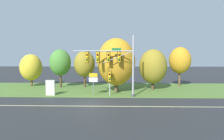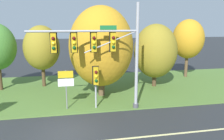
{
  "view_description": "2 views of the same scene",
  "coord_description": "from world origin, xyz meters",
  "px_view_note": "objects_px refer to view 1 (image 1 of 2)",
  "views": [
    {
      "loc": [
        2.92,
        -17.99,
        4.71
      ],
      "look_at": [
        2.31,
        4.68,
        3.17
      ],
      "focal_mm": 28.0,
      "sensor_mm": 36.0,
      "label": 1
    },
    {
      "loc": [
        0.42,
        -11.49,
        6.02
      ],
      "look_at": [
        3.43,
        4.25,
        2.6
      ],
      "focal_mm": 35.0,
      "sensor_mm": 36.0,
      "label": 2
    }
  ],
  "objects_px": {
    "info_kiosk": "(50,88)",
    "tree_left_of_mast": "(60,63)",
    "tree_nearest_road": "(31,67)",
    "tree_right_far": "(180,60)",
    "pedestrian_signal_near_kerb": "(110,78)",
    "traffic_signal_mast": "(113,60)",
    "tree_tall_centre": "(153,66)",
    "tree_mid_verge": "(116,62)",
    "route_sign_post": "(93,80)",
    "tree_behind_signpost": "(85,64)"
  },
  "relations": [
    {
      "from": "tree_nearest_road",
      "to": "info_kiosk",
      "type": "xyz_separation_m",
      "value": [
        5.81,
        -6.97,
        -2.14
      ]
    },
    {
      "from": "tree_left_of_mast",
      "to": "info_kiosk",
      "type": "relative_size",
      "value": 3.15
    },
    {
      "from": "tree_tall_centre",
      "to": "tree_mid_verge",
      "type": "bearing_deg",
      "value": -161.73
    },
    {
      "from": "tree_right_far",
      "to": "tree_left_of_mast",
      "type": "bearing_deg",
      "value": -175.53
    },
    {
      "from": "traffic_signal_mast",
      "to": "pedestrian_signal_near_kerb",
      "type": "height_order",
      "value": "traffic_signal_mast"
    },
    {
      "from": "tree_mid_verge",
      "to": "tree_right_far",
      "type": "distance_m",
      "value": 11.38
    },
    {
      "from": "pedestrian_signal_near_kerb",
      "to": "tree_tall_centre",
      "type": "xyz_separation_m",
      "value": [
        6.19,
        4.69,
        1.17
      ]
    },
    {
      "from": "pedestrian_signal_near_kerb",
      "to": "tree_nearest_road",
      "type": "xyz_separation_m",
      "value": [
        -13.17,
        7.11,
        0.87
      ]
    },
    {
      "from": "tree_mid_verge",
      "to": "tree_tall_centre",
      "type": "xyz_separation_m",
      "value": [
        5.39,
        1.78,
        -0.71
      ]
    },
    {
      "from": "tree_mid_verge",
      "to": "tree_right_far",
      "type": "xyz_separation_m",
      "value": [
        10.35,
        4.73,
        0.14
      ]
    },
    {
      "from": "route_sign_post",
      "to": "tree_mid_verge",
      "type": "xyz_separation_m",
      "value": [
        2.84,
        2.62,
        2.17
      ]
    },
    {
      "from": "route_sign_post",
      "to": "tree_left_of_mast",
      "type": "height_order",
      "value": "tree_left_of_mast"
    },
    {
      "from": "tree_mid_verge",
      "to": "tree_right_far",
      "type": "height_order",
      "value": "tree_mid_verge"
    },
    {
      "from": "pedestrian_signal_near_kerb",
      "to": "tree_right_far",
      "type": "bearing_deg",
      "value": 34.44
    },
    {
      "from": "traffic_signal_mast",
      "to": "tree_nearest_road",
      "type": "xyz_separation_m",
      "value": [
        -13.59,
        7.46,
        -1.25
      ]
    },
    {
      "from": "tree_nearest_road",
      "to": "tree_behind_signpost",
      "type": "height_order",
      "value": "tree_behind_signpost"
    },
    {
      "from": "tree_behind_signpost",
      "to": "tree_tall_centre",
      "type": "xyz_separation_m",
      "value": [
        10.47,
        -1.96,
        -0.31
      ]
    },
    {
      "from": "pedestrian_signal_near_kerb",
      "to": "tree_tall_centre",
      "type": "height_order",
      "value": "tree_tall_centre"
    },
    {
      "from": "tree_nearest_road",
      "to": "tree_mid_verge",
      "type": "relative_size",
      "value": 0.72
    },
    {
      "from": "route_sign_post",
      "to": "tree_nearest_road",
      "type": "bearing_deg",
      "value": 148.51
    },
    {
      "from": "route_sign_post",
      "to": "tree_mid_verge",
      "type": "distance_m",
      "value": 4.43
    },
    {
      "from": "tree_tall_centre",
      "to": "tree_right_far",
      "type": "xyz_separation_m",
      "value": [
        4.96,
        2.95,
        0.85
      ]
    },
    {
      "from": "traffic_signal_mast",
      "to": "info_kiosk",
      "type": "bearing_deg",
      "value": 176.37
    },
    {
      "from": "tree_right_far",
      "to": "tree_nearest_road",
      "type": "bearing_deg",
      "value": -178.75
    },
    {
      "from": "pedestrian_signal_near_kerb",
      "to": "route_sign_post",
      "type": "xyz_separation_m",
      "value": [
        -2.04,
        0.29,
        -0.29
      ]
    },
    {
      "from": "pedestrian_signal_near_kerb",
      "to": "route_sign_post",
      "type": "height_order",
      "value": "pedestrian_signal_near_kerb"
    },
    {
      "from": "traffic_signal_mast",
      "to": "pedestrian_signal_near_kerb",
      "type": "distance_m",
      "value": 2.19
    },
    {
      "from": "traffic_signal_mast",
      "to": "tree_left_of_mast",
      "type": "bearing_deg",
      "value": 142.39
    },
    {
      "from": "tree_mid_verge",
      "to": "info_kiosk",
      "type": "distance_m",
      "value": 9.17
    },
    {
      "from": "tree_left_of_mast",
      "to": "tree_behind_signpost",
      "type": "relative_size",
      "value": 1.03
    },
    {
      "from": "route_sign_post",
      "to": "tree_behind_signpost",
      "type": "height_order",
      "value": "tree_behind_signpost"
    },
    {
      "from": "route_sign_post",
      "to": "traffic_signal_mast",
      "type": "bearing_deg",
      "value": -14.63
    },
    {
      "from": "tree_right_far",
      "to": "pedestrian_signal_near_kerb",
      "type": "bearing_deg",
      "value": -145.56
    },
    {
      "from": "tree_behind_signpost",
      "to": "tree_tall_centre",
      "type": "bearing_deg",
      "value": -10.58
    },
    {
      "from": "tree_nearest_road",
      "to": "tree_behind_signpost",
      "type": "xyz_separation_m",
      "value": [
        8.9,
        -0.47,
        0.61
      ]
    },
    {
      "from": "tree_mid_verge",
      "to": "info_kiosk",
      "type": "height_order",
      "value": "tree_mid_verge"
    },
    {
      "from": "pedestrian_signal_near_kerb",
      "to": "tree_behind_signpost",
      "type": "height_order",
      "value": "tree_behind_signpost"
    },
    {
      "from": "route_sign_post",
      "to": "tree_behind_signpost",
      "type": "relative_size",
      "value": 0.48
    },
    {
      "from": "pedestrian_signal_near_kerb",
      "to": "tree_mid_verge",
      "type": "bearing_deg",
      "value": 74.73
    },
    {
      "from": "tree_nearest_road",
      "to": "tree_tall_centre",
      "type": "bearing_deg",
      "value": -7.13
    },
    {
      "from": "tree_left_of_mast",
      "to": "tree_mid_verge",
      "type": "xyz_separation_m",
      "value": [
        8.81,
        -3.23,
        0.18
      ]
    },
    {
      "from": "pedestrian_signal_near_kerb",
      "to": "route_sign_post",
      "type": "distance_m",
      "value": 2.08
    },
    {
      "from": "traffic_signal_mast",
      "to": "tree_left_of_mast",
      "type": "height_order",
      "value": "traffic_signal_mast"
    },
    {
      "from": "traffic_signal_mast",
      "to": "tree_tall_centre",
      "type": "distance_m",
      "value": 7.72
    },
    {
      "from": "tree_mid_verge",
      "to": "pedestrian_signal_near_kerb",
      "type": "bearing_deg",
      "value": -105.27
    },
    {
      "from": "traffic_signal_mast",
      "to": "tree_mid_verge",
      "type": "relative_size",
      "value": 1.0
    },
    {
      "from": "tree_mid_verge",
      "to": "tree_tall_centre",
      "type": "height_order",
      "value": "tree_mid_verge"
    },
    {
      "from": "tree_left_of_mast",
      "to": "tree_right_far",
      "type": "bearing_deg",
      "value": 4.47
    },
    {
      "from": "traffic_signal_mast",
      "to": "tree_right_far",
      "type": "bearing_deg",
      "value": 36.65
    },
    {
      "from": "info_kiosk",
      "to": "tree_left_of_mast",
      "type": "bearing_deg",
      "value": 96.15
    }
  ]
}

